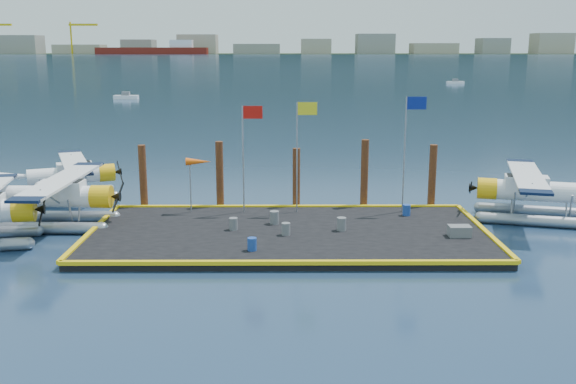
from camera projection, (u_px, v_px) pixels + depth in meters
name	position (u px, v px, depth m)	size (l,w,h in m)	color
ground	(288.00, 238.00, 32.82)	(4000.00, 4000.00, 0.00)	navy
dock	(288.00, 234.00, 32.78)	(20.00, 10.00, 0.40)	black
dock_bumpers	(288.00, 229.00, 32.71)	(20.25, 10.25, 0.18)	yellow
far_backdrop	(374.00, 47.00, 1726.50)	(3050.00, 2050.00, 810.00)	black
seaplane_b	(55.00, 200.00, 34.34)	(9.12, 10.05, 3.58)	gray
seaplane_c	(69.00, 178.00, 40.63)	(8.65, 9.14, 3.32)	gray
seaplane_d	(533.00, 194.00, 35.75)	(9.23, 9.95, 3.54)	gray
drum_0	(233.00, 224.00, 32.80)	(0.44, 0.44, 0.62)	slate
drum_1	(286.00, 229.00, 31.89)	(0.44, 0.44, 0.62)	slate
drum_2	(341.00, 224.00, 32.67)	(0.48, 0.48, 0.67)	slate
drum_3	(252.00, 244.00, 29.45)	(0.43, 0.43, 0.60)	#1B3F96
drum_4	(407.00, 210.00, 35.60)	(0.43, 0.43, 0.61)	#1B3F96
drum_5	(274.00, 217.00, 33.91)	(0.49, 0.49, 0.69)	slate
crate	(459.00, 231.00, 31.66)	(1.08, 0.72, 0.54)	slate
flagpole_red	(247.00, 142.00, 35.54)	(1.14, 0.08, 6.00)	gray
flagpole_yellow	(301.00, 140.00, 35.53)	(1.14, 0.08, 6.20)	gray
flagpole_blue	(409.00, 137.00, 35.52)	(1.14, 0.08, 6.50)	gray
windsock	(198.00, 163.00, 35.79)	(1.40, 0.44, 3.12)	gray
piling_0	(143.00, 179.00, 37.60)	(0.44, 0.44, 4.00)	#421E13
piling_1	(220.00, 177.00, 37.60)	(0.44, 0.44, 4.20)	#421E13
piling_2	(296.00, 180.00, 37.67)	(0.44, 0.44, 3.80)	#421E13
piling_3	(364.00, 176.00, 37.63)	(0.44, 0.44, 4.30)	#421E13
piling_4	(432.00, 178.00, 37.69)	(0.44, 0.44, 4.00)	#421E13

